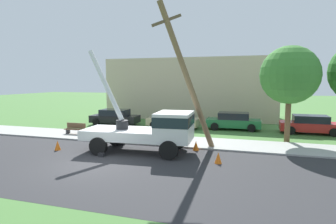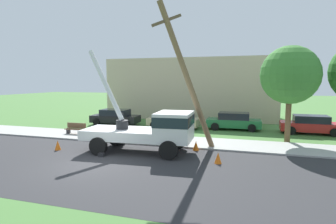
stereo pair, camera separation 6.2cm
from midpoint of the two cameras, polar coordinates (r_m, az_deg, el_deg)
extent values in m
plane|color=#477538|center=(25.40, -0.13, -2.91)|extent=(120.00, 120.00, 0.00)
cube|color=#2B2B2D|center=(14.67, -14.56, -10.06)|extent=(80.00, 8.99, 0.01)
cube|color=#9E9E99|center=(19.93, -5.24, -5.37)|extent=(80.00, 3.22, 0.10)
cube|color=silver|center=(16.76, -9.09, -4.28)|extent=(4.46, 2.70, 0.55)
cube|color=silver|center=(15.76, 1.37, -2.94)|extent=(2.06, 2.53, 1.60)
cube|color=#19232D|center=(15.71, 1.37, -1.67)|extent=(2.09, 2.55, 0.56)
cylinder|color=black|center=(16.66, -9.06, -2.51)|extent=(0.70, 0.70, 0.50)
cylinder|color=silver|center=(17.58, -12.25, 5.41)|extent=(2.96, 1.47, 4.26)
cube|color=black|center=(15.92, -13.06, -8.35)|extent=(0.32, 0.32, 0.20)
cube|color=black|center=(18.48, -9.05, -6.21)|extent=(0.32, 0.32, 0.20)
cylinder|color=black|center=(14.84, 0.23, -7.67)|extent=(1.00, 0.30, 1.00)
cylinder|color=black|center=(17.12, 2.06, -5.77)|extent=(1.00, 0.30, 1.00)
cylinder|color=black|center=(16.17, -13.69, -6.67)|extent=(1.00, 0.30, 1.00)
cylinder|color=black|center=(18.29, -10.28, -5.08)|extent=(1.00, 0.30, 1.00)
cylinder|color=brown|center=(16.34, 4.08, 6.55)|extent=(3.04, 2.70, 8.43)
cube|color=brown|center=(16.10, -0.17, 17.89)|extent=(1.41, 1.25, 0.84)
cone|color=orange|center=(14.46, 10.12, -9.05)|extent=(0.36, 0.36, 0.56)
cone|color=orange|center=(18.11, -21.12, -6.24)|extent=(0.36, 0.36, 0.56)
cone|color=orange|center=(16.88, 5.72, -6.74)|extent=(0.36, 0.36, 0.56)
cube|color=black|center=(26.81, -10.43, -1.34)|extent=(4.47, 1.99, 0.65)
cube|color=black|center=(26.74, -10.46, -0.06)|extent=(2.53, 1.76, 0.55)
cylinder|color=black|center=(25.44, -8.33, -2.23)|extent=(0.64, 0.22, 0.64)
cylinder|color=black|center=(27.09, -6.83, -1.69)|extent=(0.64, 0.22, 0.64)
cylinder|color=black|center=(26.71, -14.07, -1.95)|extent=(0.64, 0.22, 0.64)
cylinder|color=black|center=(28.28, -12.30, -1.45)|extent=(0.64, 0.22, 0.64)
cube|color=tan|center=(24.54, 1.18, -1.94)|extent=(4.46, 1.95, 0.65)
cube|color=black|center=(24.46, 1.18, -0.55)|extent=(2.52, 1.74, 0.55)
cylinder|color=black|center=(23.31, 3.89, -2.97)|extent=(0.64, 0.22, 0.64)
cylinder|color=black|center=(25.03, 4.98, -2.33)|extent=(0.64, 0.22, 0.64)
cylinder|color=black|center=(24.23, -2.75, -2.60)|extent=(0.64, 0.22, 0.64)
cylinder|color=black|center=(25.88, -1.26, -2.02)|extent=(0.64, 0.22, 0.64)
cube|color=#1E6638|center=(24.42, 13.09, -2.15)|extent=(4.46, 1.96, 0.65)
cube|color=black|center=(24.34, 13.12, -0.75)|extent=(2.52, 1.74, 0.55)
cylinder|color=black|center=(23.56, 16.52, -3.12)|extent=(0.64, 0.22, 0.64)
cylinder|color=black|center=(25.34, 16.44, -2.46)|extent=(0.64, 0.22, 0.64)
cylinder|color=black|center=(23.67, 9.47, -2.90)|extent=(0.64, 0.22, 0.64)
cylinder|color=black|center=(25.44, 9.88, -2.26)|extent=(0.64, 0.22, 0.64)
cube|color=#B21E1E|center=(24.51, 26.72, -2.64)|extent=(4.41, 1.82, 0.65)
cube|color=black|center=(24.43, 26.79, -1.25)|extent=(2.47, 1.67, 0.55)
cylinder|color=black|center=(23.96, 30.48, -3.59)|extent=(0.64, 0.22, 0.64)
cylinder|color=black|center=(25.70, 29.56, -2.92)|extent=(0.64, 0.22, 0.64)
cylinder|color=black|center=(23.45, 23.55, -3.43)|extent=(0.64, 0.22, 0.64)
cylinder|color=black|center=(25.22, 23.10, -2.76)|extent=(0.64, 0.22, 0.64)
cube|color=brown|center=(22.45, -18.04, -3.30)|extent=(1.60, 0.44, 0.06)
cube|color=brown|center=(22.57, -17.77, -2.59)|extent=(1.60, 0.06, 0.40)
cube|color=#333338|center=(22.84, -19.25, -3.75)|extent=(0.10, 0.40, 0.45)
cube|color=#333338|center=(22.15, -16.75, -3.97)|extent=(0.10, 0.40, 0.45)
cylinder|color=brown|center=(20.39, 23.05, 0.17)|extent=(0.36, 0.36, 4.15)
sphere|color=#3D7F33|center=(20.29, 23.35, 6.85)|extent=(3.80, 3.80, 3.80)
cube|color=#C6B293|center=(31.84, 4.98, 4.74)|extent=(18.00, 6.00, 6.40)
camera|label=1|loc=(0.03, -89.89, 0.01)|focal=30.43mm
camera|label=2|loc=(0.03, 90.11, -0.01)|focal=30.43mm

